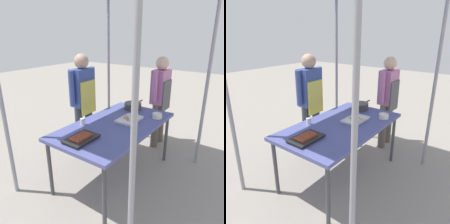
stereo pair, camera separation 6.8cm
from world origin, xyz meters
TOP-DOWN VIEW (x-y plane):
  - ground_plane at (0.00, 0.00)m, footprint 18.00×18.00m
  - stall_table at (0.00, 0.00)m, footprint 1.60×0.90m
  - tray_grilled_sausages at (-0.56, 0.04)m, footprint 0.37×0.24m
  - tray_meat_skewers at (0.20, -0.08)m, footprint 0.35×0.24m
  - cooking_wok at (0.62, 0.11)m, footprint 0.41×0.25m
  - condiment_bowl at (0.49, -0.33)m, footprint 0.13×0.13m
  - drink_cup_near_edge at (-0.25, 0.32)m, footprint 0.06×0.06m
  - vendor_woman at (0.27, 0.77)m, footprint 0.52×0.23m
  - customer_nearby at (1.16, -0.07)m, footprint 0.52×0.22m

SIDE VIEW (x-z plane):
  - ground_plane at x=0.00m, z-range 0.00..0.00m
  - stall_table at x=0.00m, z-range 0.32..1.07m
  - tray_meat_skewers at x=0.20m, z-range 0.75..0.79m
  - tray_grilled_sausages at x=-0.56m, z-range 0.74..0.80m
  - condiment_bowl at x=0.49m, z-range 0.75..0.82m
  - drink_cup_near_edge at x=-0.25m, z-range 0.75..0.83m
  - cooking_wok at x=0.62m, z-range 0.75..0.85m
  - customer_nearby at x=1.16m, z-range 0.13..1.61m
  - vendor_woman at x=0.27m, z-range 0.14..1.68m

